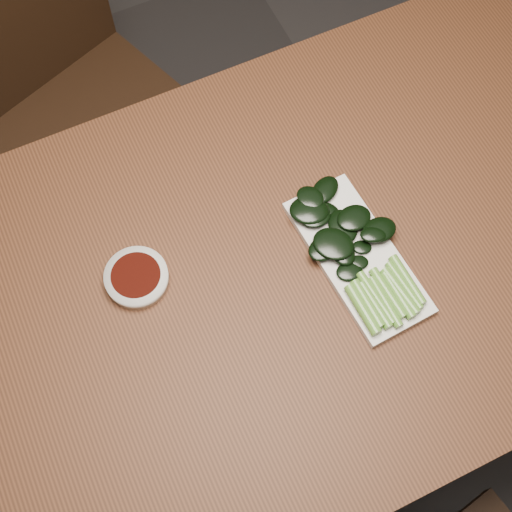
# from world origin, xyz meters

# --- Properties ---
(ground) EXTENTS (6.00, 6.00, 0.00)m
(ground) POSITION_xyz_m (0.00, 0.00, 0.00)
(ground) COLOR #2F2D2D
(ground) RESTS_ON ground
(table) EXTENTS (1.40, 0.80, 0.75)m
(table) POSITION_xyz_m (0.00, 0.00, 0.68)
(table) COLOR #4C2915
(table) RESTS_ON ground
(chair_far) EXTENTS (0.54, 0.54, 0.89)m
(chair_far) POSITION_xyz_m (-0.17, 0.68, 0.49)
(chair_far) COLOR black
(chair_far) RESTS_ON ground
(sauce_bowl) EXTENTS (0.10, 0.10, 0.02)m
(sauce_bowl) POSITION_xyz_m (-0.20, 0.08, 0.76)
(sauce_bowl) COLOR silver
(sauce_bowl) RESTS_ON table
(serving_plate) EXTENTS (0.14, 0.29, 0.01)m
(serving_plate) POSITION_xyz_m (0.13, -0.04, 0.76)
(serving_plate) COLOR silver
(serving_plate) RESTS_ON table
(gai_lan) EXTENTS (0.15, 0.29, 0.02)m
(gai_lan) POSITION_xyz_m (0.12, -0.04, 0.77)
(gai_lan) COLOR #5C9232
(gai_lan) RESTS_ON serving_plate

